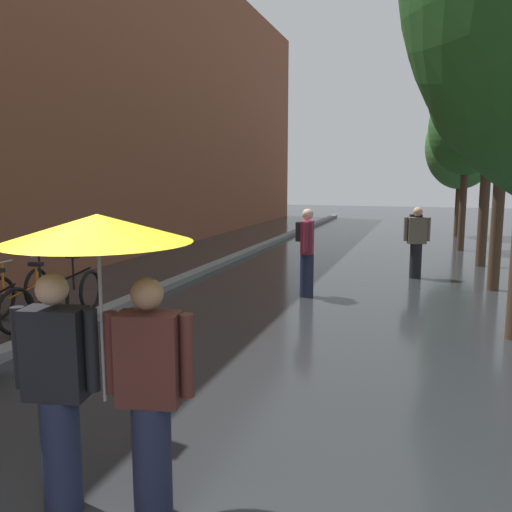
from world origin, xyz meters
The scene contains 10 objects.
kerb_strip centered at (-3.20, 10.00, 0.06)m, with size 0.30×36.00×0.12m, color slate.
street_tree_2 centered at (3.16, 9.38, 4.28)m, with size 2.45×2.45×5.82m.
street_tree_3 centered at (3.19, 12.43, 4.62)m, with size 3.09×3.09×6.62m.
street_tree_4 centered at (2.86, 15.38, 3.71)m, with size 2.25×2.25×5.14m.
street_tree_5 centered at (2.93, 19.48, 3.41)m, with size 2.62×2.62×5.04m.
parked_bicycle_2 centered at (-4.10, 4.54, 0.38)m, with size 1.11×0.75×0.96m.
parked_bicycle_3 centered at (-4.09, 5.40, 0.38)m, with size 1.15×0.82×0.96m.
couple_under_umbrella centered at (-0.14, 0.77, 1.41)m, with size 1.21×1.21×2.04m.
pedestrian_walking_midground centered at (-0.31, 7.64, 0.89)m, with size 0.36×0.59×1.68m.
pedestrian_walking_far centered at (1.63, 10.24, 0.86)m, with size 0.57×0.39×1.60m.
Camera 1 is at (1.84, -2.07, 2.27)m, focal length 37.11 mm.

